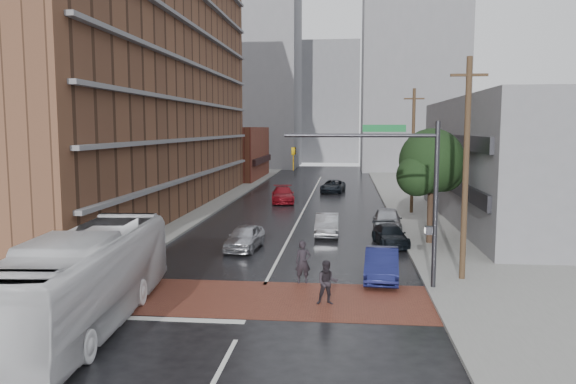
% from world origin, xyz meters
% --- Properties ---
extents(ground, '(160.00, 160.00, 0.00)m').
position_xyz_m(ground, '(0.00, 0.00, 0.00)').
color(ground, black).
rests_on(ground, ground).
extents(crosswalk, '(14.00, 5.00, 0.02)m').
position_xyz_m(crosswalk, '(0.00, 0.50, 0.01)').
color(crosswalk, brown).
rests_on(crosswalk, ground).
extents(sidewalk_west, '(9.00, 90.00, 0.15)m').
position_xyz_m(sidewalk_west, '(-11.50, 25.00, 0.07)').
color(sidewalk_west, gray).
rests_on(sidewalk_west, ground).
extents(sidewalk_east, '(9.00, 90.00, 0.15)m').
position_xyz_m(sidewalk_east, '(11.50, 25.00, 0.07)').
color(sidewalk_east, gray).
rests_on(sidewalk_east, ground).
extents(apartment_block, '(10.00, 44.00, 28.00)m').
position_xyz_m(apartment_block, '(-14.00, 24.00, 14.00)').
color(apartment_block, brown).
rests_on(apartment_block, ground).
extents(storefront_west, '(8.00, 16.00, 7.00)m').
position_xyz_m(storefront_west, '(-12.00, 54.00, 3.50)').
color(storefront_west, maroon).
rests_on(storefront_west, ground).
extents(building_east, '(11.00, 26.00, 9.00)m').
position_xyz_m(building_east, '(16.50, 20.00, 4.50)').
color(building_east, slate).
rests_on(building_east, ground).
extents(distant_tower_west, '(18.00, 16.00, 32.00)m').
position_xyz_m(distant_tower_west, '(-14.00, 78.00, 16.00)').
color(distant_tower_west, slate).
rests_on(distant_tower_west, ground).
extents(distant_tower_east, '(16.00, 14.00, 36.00)m').
position_xyz_m(distant_tower_east, '(14.00, 72.00, 18.00)').
color(distant_tower_east, slate).
rests_on(distant_tower_east, ground).
extents(distant_tower_center, '(12.00, 10.00, 24.00)m').
position_xyz_m(distant_tower_center, '(0.00, 95.00, 12.00)').
color(distant_tower_center, slate).
rests_on(distant_tower_center, ground).
extents(street_tree, '(4.20, 4.10, 6.90)m').
position_xyz_m(street_tree, '(8.52, 12.03, 4.73)').
color(street_tree, '#332319').
rests_on(street_tree, ground).
extents(signal_mast, '(6.50, 0.30, 7.20)m').
position_xyz_m(signal_mast, '(5.85, 2.50, 4.73)').
color(signal_mast, '#2D2D33').
rests_on(signal_mast, ground).
extents(utility_pole_near, '(1.60, 0.26, 10.00)m').
position_xyz_m(utility_pole_near, '(8.80, 4.00, 5.14)').
color(utility_pole_near, '#473321').
rests_on(utility_pole_near, ground).
extents(utility_pole_far, '(1.60, 0.26, 10.00)m').
position_xyz_m(utility_pole_far, '(8.80, 24.00, 5.14)').
color(utility_pole_far, '#473321').
rests_on(utility_pole_far, ground).
extents(transit_bus, '(3.73, 12.17, 3.34)m').
position_xyz_m(transit_bus, '(-5.50, -3.17, 1.67)').
color(transit_bus, silver).
rests_on(transit_bus, ground).
extents(pedestrian_a, '(0.79, 0.62, 1.92)m').
position_xyz_m(pedestrian_a, '(1.67, 3.00, 0.96)').
color(pedestrian_a, black).
rests_on(pedestrian_a, ground).
extents(pedestrian_b, '(0.92, 0.75, 1.76)m').
position_xyz_m(pedestrian_b, '(2.85, 0.06, 0.88)').
color(pedestrian_b, black).
rests_on(pedestrian_b, ground).
extents(car_travel_a, '(2.05, 4.28, 1.41)m').
position_xyz_m(car_travel_a, '(-2.18, 9.64, 0.71)').
color(car_travel_a, '#AFB0B7').
rests_on(car_travel_a, ground).
extents(car_travel_b, '(1.52, 4.26, 1.40)m').
position_xyz_m(car_travel_b, '(2.35, 14.35, 0.70)').
color(car_travel_b, '#A0A2A8').
rests_on(car_travel_b, ground).
extents(car_travel_c, '(2.68, 5.30, 1.48)m').
position_xyz_m(car_travel_c, '(-2.29, 30.05, 0.74)').
color(car_travel_c, maroon).
rests_on(car_travel_c, ground).
extents(suv_travel, '(2.84, 5.09, 1.35)m').
position_xyz_m(suv_travel, '(2.15, 38.69, 0.67)').
color(suv_travel, black).
rests_on(suv_travel, ground).
extents(car_parked_near, '(1.78, 4.38, 1.41)m').
position_xyz_m(car_parked_near, '(5.20, 4.00, 0.71)').
color(car_parked_near, '#15194B').
rests_on(car_parked_near, ground).
extents(car_parked_mid, '(2.25, 4.28, 1.18)m').
position_xyz_m(car_parked_mid, '(6.18, 11.72, 0.59)').
color(car_parked_mid, black).
rests_on(car_parked_mid, ground).
extents(car_parked_far, '(2.12, 4.78, 1.60)m').
position_xyz_m(car_parked_far, '(6.30, 16.00, 0.80)').
color(car_parked_far, '#A2A4A9').
rests_on(car_parked_far, ground).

